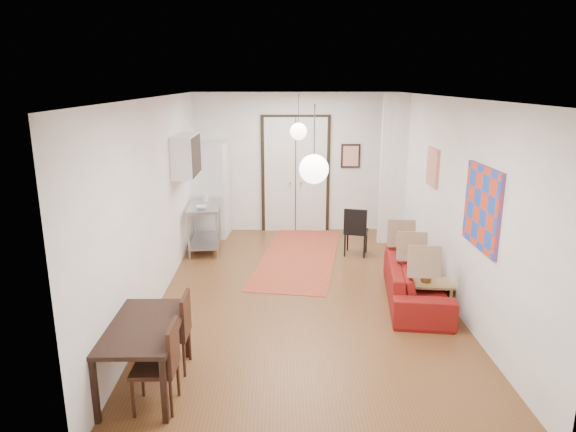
{
  "coord_description": "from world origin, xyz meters",
  "views": [
    {
      "loc": [
        -0.36,
        -7.16,
        3.12
      ],
      "look_at": [
        -0.23,
        -0.08,
        1.25
      ],
      "focal_mm": 32.0,
      "sensor_mm": 36.0,
      "label": 1
    }
  ],
  "objects_px": {
    "fridge": "(211,190)",
    "sofa": "(416,281)",
    "black_side_chair": "(356,226)",
    "dining_chair_near": "(171,323)",
    "dining_chair_far": "(156,356)",
    "coffee_table": "(424,285)",
    "kitchen_counter": "(205,221)",
    "dining_table": "(144,332)"
  },
  "relations": [
    {
      "from": "fridge",
      "to": "sofa",
      "type": "bearing_deg",
      "value": -38.62
    },
    {
      "from": "fridge",
      "to": "black_side_chair",
      "type": "distance_m",
      "value": 3.09
    },
    {
      "from": "dining_chair_near",
      "to": "dining_chair_far",
      "type": "relative_size",
      "value": 1.0
    },
    {
      "from": "coffee_table",
      "to": "black_side_chair",
      "type": "relative_size",
      "value": 0.9
    },
    {
      "from": "coffee_table",
      "to": "dining_chair_far",
      "type": "relative_size",
      "value": 0.92
    },
    {
      "from": "fridge",
      "to": "black_side_chair",
      "type": "height_order",
      "value": "fridge"
    },
    {
      "from": "kitchen_counter",
      "to": "dining_table",
      "type": "relative_size",
      "value": 0.92
    },
    {
      "from": "coffee_table",
      "to": "kitchen_counter",
      "type": "relative_size",
      "value": 0.69
    },
    {
      "from": "dining_chair_far",
      "to": "dining_table",
      "type": "bearing_deg",
      "value": -145.37
    },
    {
      "from": "dining_table",
      "to": "black_side_chair",
      "type": "bearing_deg",
      "value": 56.7
    },
    {
      "from": "coffee_table",
      "to": "fridge",
      "type": "xyz_separation_m",
      "value": [
        -3.46,
        3.51,
        0.67
      ]
    },
    {
      "from": "sofa",
      "to": "dining_chair_far",
      "type": "relative_size",
      "value": 2.33
    },
    {
      "from": "sofa",
      "to": "black_side_chair",
      "type": "relative_size",
      "value": 2.28
    },
    {
      "from": "kitchen_counter",
      "to": "black_side_chair",
      "type": "height_order",
      "value": "black_side_chair"
    },
    {
      "from": "dining_chair_near",
      "to": "black_side_chair",
      "type": "height_order",
      "value": "black_side_chair"
    },
    {
      "from": "sofa",
      "to": "dining_table",
      "type": "height_order",
      "value": "dining_table"
    },
    {
      "from": "sofa",
      "to": "kitchen_counter",
      "type": "relative_size",
      "value": 1.74
    },
    {
      "from": "coffee_table",
      "to": "dining_table",
      "type": "bearing_deg",
      "value": -150.09
    },
    {
      "from": "dining_table",
      "to": "black_side_chair",
      "type": "height_order",
      "value": "black_side_chair"
    },
    {
      "from": "dining_table",
      "to": "dining_chair_near",
      "type": "distance_m",
      "value": 0.49
    },
    {
      "from": "coffee_table",
      "to": "dining_chair_near",
      "type": "xyz_separation_m",
      "value": [
        -3.29,
        -1.56,
        0.21
      ]
    },
    {
      "from": "coffee_table",
      "to": "dining_chair_near",
      "type": "bearing_deg",
      "value": -154.65
    },
    {
      "from": "sofa",
      "to": "fridge",
      "type": "bearing_deg",
      "value": 52.85
    },
    {
      "from": "sofa",
      "to": "coffee_table",
      "type": "bearing_deg",
      "value": -134.54
    },
    {
      "from": "dining_table",
      "to": "coffee_table",
      "type": "bearing_deg",
      "value": 29.91
    },
    {
      "from": "dining_table",
      "to": "black_side_chair",
      "type": "xyz_separation_m",
      "value": [
        2.81,
        4.28,
        -0.11
      ]
    },
    {
      "from": "dining_chair_far",
      "to": "black_side_chair",
      "type": "height_order",
      "value": "black_side_chair"
    },
    {
      "from": "dining_table",
      "to": "dining_chair_near",
      "type": "height_order",
      "value": "dining_chair_near"
    },
    {
      "from": "kitchen_counter",
      "to": "black_side_chair",
      "type": "relative_size",
      "value": 1.31
    },
    {
      "from": "dining_chair_near",
      "to": "black_side_chair",
      "type": "bearing_deg",
      "value": 146.05
    },
    {
      "from": "fridge",
      "to": "dining_chair_near",
      "type": "bearing_deg",
      "value": -81.56
    },
    {
      "from": "kitchen_counter",
      "to": "fridge",
      "type": "bearing_deg",
      "value": 86.14
    },
    {
      "from": "sofa",
      "to": "kitchen_counter",
      "type": "xyz_separation_m",
      "value": [
        -3.38,
        2.41,
        0.26
      ]
    },
    {
      "from": "kitchen_counter",
      "to": "dining_table",
      "type": "distance_m",
      "value": 4.52
    },
    {
      "from": "kitchen_counter",
      "to": "black_side_chair",
      "type": "bearing_deg",
      "value": -8.21
    },
    {
      "from": "coffee_table",
      "to": "black_side_chair",
      "type": "bearing_deg",
      "value": 106.05
    },
    {
      "from": "dining_chair_near",
      "to": "coffee_table",
      "type": "bearing_deg",
      "value": 115.81
    },
    {
      "from": "kitchen_counter",
      "to": "fridge",
      "type": "relative_size",
      "value": 0.61
    },
    {
      "from": "dining_table",
      "to": "dining_chair_far",
      "type": "xyz_separation_m",
      "value": [
        0.18,
        -0.26,
        -0.12
      ]
    },
    {
      "from": "kitchen_counter",
      "to": "dining_chair_far",
      "type": "distance_m",
      "value": 4.79
    },
    {
      "from": "dining_chair_far",
      "to": "sofa",
      "type": "bearing_deg",
      "value": 126.96
    },
    {
      "from": "dining_table",
      "to": "dining_chair_near",
      "type": "bearing_deg",
      "value": 67.75
    }
  ]
}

